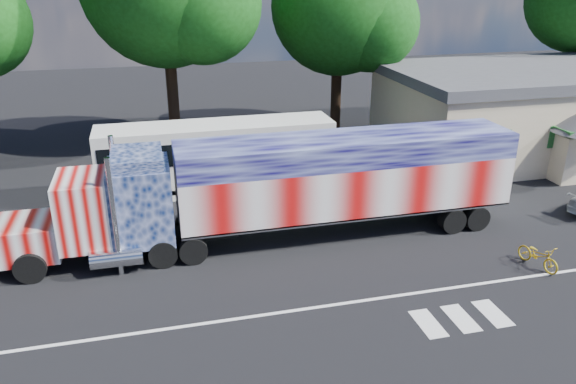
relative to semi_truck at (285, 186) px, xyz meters
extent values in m
plane|color=black|center=(0.30, -2.39, -2.42)|extent=(100.00, 100.00, 0.00)
cube|color=silver|center=(0.30, -5.39, -2.41)|extent=(30.00, 0.15, 0.01)
cube|color=silver|center=(3.10, -7.19, -2.41)|extent=(0.70, 1.60, 0.01)
cube|color=silver|center=(4.30, -7.19, -2.41)|extent=(0.70, 1.60, 0.01)
cube|color=silver|center=(5.50, -7.19, -2.41)|extent=(0.70, 1.60, 0.01)
cube|color=black|center=(-6.87, 0.00, -1.67)|extent=(9.60, 1.07, 0.32)
cube|color=#D27A79|center=(-10.29, 0.00, -1.14)|extent=(2.77, 2.35, 1.39)
cube|color=#D27A79|center=(-7.94, 0.00, -0.18)|extent=(1.92, 2.67, 2.67)
cube|color=black|center=(-8.85, 0.00, 0.30)|extent=(0.06, 2.24, 0.96)
cube|color=#465381|center=(-5.81, 0.00, -0.07)|extent=(2.35, 2.67, 3.09)
cube|color=#465381|center=(-5.81, 0.00, 1.69)|extent=(1.92, 2.56, 0.53)
cylinder|color=silver|center=(-6.77, 1.41, -0.07)|extent=(0.21, 0.21, 4.69)
cylinder|color=silver|center=(-6.77, -1.41, -0.07)|extent=(0.21, 0.21, 4.69)
cylinder|color=silver|center=(-6.87, 1.39, -1.72)|extent=(1.92, 0.70, 0.70)
cylinder|color=silver|center=(-6.87, -1.39, -1.72)|extent=(1.92, 0.70, 0.70)
cylinder|color=black|center=(-9.97, -1.17, -1.83)|extent=(1.17, 0.37, 1.17)
cylinder|color=black|center=(-9.97, 1.17, -1.83)|extent=(1.17, 0.37, 1.17)
cylinder|color=black|center=(-5.17, -1.12, -1.86)|extent=(1.11, 0.59, 1.11)
cylinder|color=black|center=(-5.17, 1.12, -1.86)|extent=(1.11, 0.59, 1.11)
cylinder|color=black|center=(-4.00, -1.12, -1.86)|extent=(1.11, 0.59, 1.11)
cylinder|color=black|center=(-4.00, 1.12, -1.86)|extent=(1.11, 0.59, 1.11)
cube|color=black|center=(2.72, 0.00, -1.40)|extent=(13.86, 1.17, 0.32)
cube|color=#DA7776|center=(2.72, 0.00, -0.18)|extent=(14.29, 2.77, 2.13)
cube|color=#444687|center=(2.72, 0.00, 1.42)|extent=(14.29, 2.77, 1.07)
cube|color=silver|center=(2.72, 0.00, -1.24)|extent=(14.29, 2.77, 0.13)
cube|color=silver|center=(9.89, 0.00, 0.36)|extent=(0.04, 2.67, 3.09)
cylinder|color=black|center=(7.31, -1.12, -1.86)|extent=(1.11, 0.59, 1.11)
cylinder|color=black|center=(7.31, 1.12, -1.86)|extent=(1.11, 0.59, 1.11)
cylinder|color=black|center=(8.48, -1.12, -1.86)|extent=(1.11, 0.59, 1.11)
cylinder|color=black|center=(8.48, 1.12, -1.86)|extent=(1.11, 0.59, 1.11)
cube|color=silver|center=(-1.98, 6.63, -0.66)|extent=(12.02, 2.61, 3.51)
cube|color=black|center=(-1.98, 6.63, -0.01)|extent=(11.62, 2.67, 1.10)
cube|color=black|center=(-1.98, 6.63, -1.96)|extent=(12.02, 2.61, 0.25)
cube|color=black|center=(-7.99, 6.63, -0.51)|extent=(0.06, 2.30, 1.40)
cylinder|color=black|center=(-6.48, 5.38, -1.91)|extent=(1.00, 0.30, 1.00)
cylinder|color=black|center=(-6.48, 7.88, -1.91)|extent=(1.00, 0.30, 1.00)
cylinder|color=black|center=(1.03, 5.38, -1.91)|extent=(1.00, 0.30, 1.00)
cylinder|color=black|center=(1.03, 7.88, -1.91)|extent=(1.00, 0.30, 1.00)
cylinder|color=black|center=(1.93, 5.38, -1.91)|extent=(1.00, 0.30, 1.00)
cylinder|color=black|center=(1.93, 7.88, -1.91)|extent=(1.00, 0.30, 1.00)
cube|color=beige|center=(20.30, 8.61, -0.12)|extent=(22.00, 10.00, 4.60)
cube|color=#46464B|center=(20.30, 8.61, 2.48)|extent=(22.40, 10.40, 0.60)
cube|color=#1E5926|center=(12.30, 3.57, -0.02)|extent=(1.60, 0.08, 1.20)
cube|color=#1E5926|center=(16.30, 3.57, -0.02)|extent=(1.60, 0.08, 1.20)
imported|color=slate|center=(-5.45, -0.89, -1.64)|extent=(0.66, 0.55, 1.55)
imported|color=gold|center=(8.98, -4.78, -1.92)|extent=(1.06, 1.97, 0.98)
cylinder|color=black|center=(25.56, 14.88, 1.12)|extent=(0.70, 0.70, 7.06)
cylinder|color=black|center=(-3.66, 14.40, 1.61)|extent=(0.70, 0.70, 8.05)
sphere|color=#124A12|center=(-1.70, 12.93, 6.50)|extent=(6.89, 6.89, 6.89)
cylinder|color=black|center=(7.41, 15.31, 0.97)|extent=(0.70, 0.70, 6.78)
sphere|color=#124A12|center=(7.41, 15.31, 6.06)|extent=(8.85, 8.85, 8.85)
sphere|color=#124A12|center=(9.18, 13.98, 5.09)|extent=(6.19, 6.19, 6.19)
camera|label=1|loc=(-5.16, -21.09, 8.52)|focal=35.00mm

